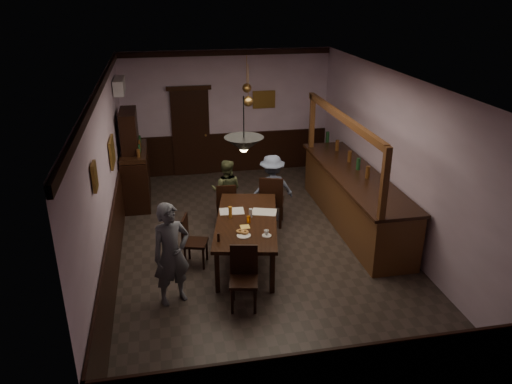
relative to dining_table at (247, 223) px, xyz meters
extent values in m
cube|color=#2D2621|center=(0.29, 0.36, -0.69)|extent=(5.00, 8.00, 0.01)
cube|color=white|center=(0.29, 0.36, 2.31)|extent=(5.00, 8.00, 0.01)
cube|color=#B69DB4|center=(0.29, 4.36, 0.81)|extent=(5.00, 0.01, 3.00)
cube|color=#B69DB4|center=(0.29, -3.64, 0.81)|extent=(5.00, 0.01, 3.00)
cube|color=#B69DB4|center=(-2.21, 0.36, 0.81)|extent=(0.01, 8.00, 3.00)
cube|color=#B69DB4|center=(2.79, 0.36, 0.81)|extent=(0.01, 8.00, 3.00)
cube|color=black|center=(0.00, 0.00, 0.03)|extent=(1.43, 2.36, 0.06)
cube|color=black|center=(-0.62, -0.91, -0.34)|extent=(0.07, 0.07, 0.69)
cube|color=black|center=(0.20, -1.08, -0.34)|extent=(0.07, 0.07, 0.69)
cube|color=black|center=(-0.20, 1.08, -0.34)|extent=(0.07, 0.07, 0.69)
cube|color=black|center=(0.62, 0.91, -0.34)|extent=(0.07, 0.07, 0.69)
cube|color=black|center=(-0.16, 1.41, -0.28)|extent=(0.40, 0.40, 0.05)
cube|color=black|center=(-0.17, 1.24, -0.03)|extent=(0.38, 0.06, 0.45)
cube|color=black|center=(0.00, 1.56, -0.49)|extent=(0.04, 0.04, 0.39)
cube|color=black|center=(-0.31, 1.58, -0.49)|extent=(0.04, 0.04, 0.39)
cube|color=black|center=(-0.02, 1.25, -0.49)|extent=(0.04, 0.04, 0.39)
cube|color=black|center=(-0.33, 1.27, -0.49)|extent=(0.04, 0.04, 0.39)
cube|color=black|center=(0.72, 1.23, -0.20)|extent=(0.57, 0.57, 0.05)
cube|color=black|center=(0.65, 1.04, 0.09)|extent=(0.44, 0.18, 0.54)
cube|color=black|center=(0.95, 1.35, -0.45)|extent=(0.04, 0.04, 0.46)
cube|color=black|center=(0.60, 1.46, -0.45)|extent=(0.04, 0.04, 0.46)
cube|color=black|center=(0.83, 1.00, -0.45)|extent=(0.04, 0.04, 0.46)
cube|color=black|center=(0.49, 1.11, -0.45)|extent=(0.04, 0.04, 0.46)
cube|color=black|center=(-0.29, -1.37, -0.25)|extent=(0.48, 0.48, 0.05)
cube|color=black|center=(-0.25, -1.19, 0.01)|extent=(0.40, 0.12, 0.48)
cube|color=black|center=(-0.48, -1.50, -0.48)|extent=(0.04, 0.04, 0.41)
cube|color=black|center=(-0.16, -1.56, -0.48)|extent=(0.04, 0.04, 0.41)
cube|color=black|center=(-0.41, -1.18, -0.48)|extent=(0.04, 0.04, 0.41)
cube|color=black|center=(-0.09, -1.24, -0.48)|extent=(0.04, 0.04, 0.41)
cube|color=black|center=(-0.87, -0.02, -0.28)|extent=(0.47, 0.47, 0.05)
cube|color=black|center=(-1.04, 0.03, -0.04)|extent=(0.14, 0.37, 0.45)
cube|color=black|center=(-0.77, -0.21, -0.49)|extent=(0.04, 0.04, 0.39)
cube|color=black|center=(-0.68, 0.08, -0.49)|extent=(0.04, 0.04, 0.39)
cube|color=black|center=(-1.06, -0.13, -0.49)|extent=(0.04, 0.04, 0.39)
cube|color=black|center=(-0.98, 0.17, -0.49)|extent=(0.04, 0.04, 0.39)
imported|color=#585B65|center=(-1.28, -1.01, 0.11)|extent=(0.68, 0.57, 1.58)
imported|color=#4A5130|center=(-0.12, 1.61, -0.06)|extent=(0.71, 0.62, 1.26)
imported|color=slate|center=(0.76, 1.43, -0.01)|extent=(0.92, 0.58, 1.36)
cube|color=silver|center=(-0.20, 0.36, 0.07)|extent=(0.44, 0.33, 0.01)
cube|color=silver|center=(0.35, 0.22, 0.07)|extent=(0.49, 0.41, 0.01)
cube|color=#F2C959|center=(-0.07, -0.27, 0.07)|extent=(0.18, 0.18, 0.00)
cylinder|color=white|center=(0.21, -0.64, 0.07)|extent=(0.15, 0.15, 0.01)
imported|color=white|center=(0.21, -0.62, 0.11)|extent=(0.09, 0.09, 0.07)
cylinder|color=white|center=(-0.15, -0.58, 0.07)|extent=(0.22, 0.22, 0.01)
torus|color=#C68C47|center=(-0.19, -0.48, 0.10)|extent=(0.13, 0.13, 0.04)
torus|color=#C68C47|center=(-0.12, -0.52, 0.10)|extent=(0.13, 0.13, 0.04)
cylinder|color=orange|center=(0.01, -0.13, 0.12)|extent=(0.07, 0.07, 0.12)
cylinder|color=#BF721E|center=(-0.26, 0.12, 0.16)|extent=(0.06, 0.06, 0.20)
cylinder|color=silver|center=(0.08, 0.08, 0.14)|extent=(0.06, 0.06, 0.15)
cylinder|color=black|center=(-0.56, -0.68, 0.13)|extent=(0.04, 0.04, 0.14)
cube|color=black|center=(-1.91, 2.88, -0.14)|extent=(0.54, 1.52, 1.09)
cube|color=black|center=(-1.91, 2.88, 0.46)|extent=(0.52, 1.47, 0.09)
cube|color=black|center=(-1.96, 2.88, 0.89)|extent=(0.33, 0.98, 0.87)
cube|color=#492513|center=(2.29, 0.93, -0.17)|extent=(0.83, 3.90, 1.02)
cube|color=black|center=(2.27, 0.93, 0.35)|extent=(0.93, 3.99, 0.06)
cube|color=#492513|center=(1.92, 0.93, 1.49)|extent=(0.10, 3.80, 0.12)
cube|color=#492513|center=(1.92, -0.92, 0.94)|extent=(0.10, 0.10, 1.21)
cube|color=#492513|center=(1.92, 2.79, 0.94)|extent=(0.10, 0.10, 1.21)
cube|color=black|center=(-0.61, 4.31, 0.36)|extent=(0.90, 0.06, 2.10)
cube|color=white|center=(-2.09, 3.26, 1.76)|extent=(0.20, 0.85, 0.30)
cube|color=olive|center=(-2.17, -1.24, 1.46)|extent=(0.04, 0.28, 0.36)
cube|color=olive|center=(-2.17, 1.16, 1.01)|extent=(0.04, 0.62, 0.48)
cube|color=olive|center=(1.19, 4.32, 1.11)|extent=(0.55, 0.04, 0.42)
cylinder|color=black|center=(-0.16, -0.78, 1.97)|extent=(0.02, 0.02, 0.69)
cone|color=black|center=(-0.16, -0.78, 1.63)|extent=(0.56, 0.56, 0.22)
sphere|color=#FFD88C|center=(-0.16, -0.78, 1.58)|extent=(0.12, 0.12, 0.12)
cylinder|color=#BF8C3F|center=(0.39, 1.99, 1.96)|extent=(0.02, 0.02, 0.70)
cone|color=#BF8C3F|center=(0.39, 1.99, 1.61)|extent=(0.20, 0.20, 0.22)
sphere|color=#FFD88C|center=(0.39, 1.99, 1.56)|extent=(0.12, 0.12, 0.12)
cylinder|color=#BF8C3F|center=(0.59, 3.27, 1.96)|extent=(0.02, 0.02, 0.70)
cone|color=#BF8C3F|center=(0.59, 3.27, 1.61)|extent=(0.20, 0.20, 0.22)
sphere|color=#FFD88C|center=(0.59, 3.27, 1.56)|extent=(0.12, 0.12, 0.12)
camera|label=1|loc=(-1.28, -7.42, 3.74)|focal=35.00mm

